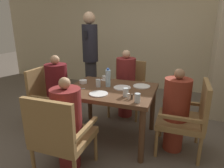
{
  "coord_description": "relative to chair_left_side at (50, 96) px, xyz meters",
  "views": [
    {
      "loc": [
        0.87,
        -2.38,
        1.58
      ],
      "look_at": [
        0.0,
        0.05,
        0.78
      ],
      "focal_mm": 32.0,
      "sensor_mm": 36.0,
      "label": 1
    }
  ],
  "objects": [
    {
      "name": "plate_dessert_center",
      "position": [
        1.37,
        0.22,
        0.24
      ],
      "size": [
        0.23,
        0.23,
        0.01
      ],
      "color": "white",
      "rests_on": "dining_table"
    },
    {
      "name": "salt_shaker",
      "position": [
        1.32,
        -0.28,
        0.27
      ],
      "size": [
        0.03,
        0.03,
        0.07
      ],
      "color": "white",
      "rests_on": "dining_table"
    },
    {
      "name": "diner_in_left_chair",
      "position": [
        0.15,
        0.0,
        0.09
      ],
      "size": [
        0.32,
        0.32,
        1.13
      ],
      "color": "#5B1419",
      "rests_on": "ground_plane"
    },
    {
      "name": "water_bottle",
      "position": [
        0.93,
        0.07,
        0.36
      ],
      "size": [
        0.07,
        0.07,
        0.26
      ],
      "color": "#A3C6DB",
      "rests_on": "dining_table"
    },
    {
      "name": "fork_beside_plate",
      "position": [
        0.6,
        -0.14,
        0.24
      ],
      "size": [
        0.19,
        0.05,
        0.0
      ],
      "color": "silver",
      "rests_on": "dining_table"
    },
    {
      "name": "pepper_shaker",
      "position": [
        1.36,
        -0.28,
        0.27
      ],
      "size": [
        0.03,
        0.03,
        0.06
      ],
      "color": "#4C3D2D",
      "rests_on": "dining_table"
    },
    {
      "name": "diner_in_far_chair",
      "position": [
        1.0,
        0.73,
        0.1
      ],
      "size": [
        0.32,
        0.32,
        1.15
      ],
      "color": "maroon",
      "rests_on": "ground_plane"
    },
    {
      "name": "plate_main_right",
      "position": [
        0.93,
        -0.26,
        0.24
      ],
      "size": [
        0.23,
        0.23,
        0.01
      ],
      "color": "white",
      "rests_on": "dining_table"
    },
    {
      "name": "teacup_with_saucer",
      "position": [
        0.77,
        0.35,
        0.26
      ],
      "size": [
        0.12,
        0.12,
        0.06
      ],
      "color": "white",
      "rests_on": "dining_table"
    },
    {
      "name": "glass_tall_mid",
      "position": [
        0.81,
        0.02,
        0.29
      ],
      "size": [
        0.06,
        0.06,
        0.1
      ],
      "color": "silver",
      "rests_on": "dining_table"
    },
    {
      "name": "chair_right_side",
      "position": [
        2.0,
        0.0,
        0.0
      ],
      "size": [
        0.55,
        0.55,
        0.92
      ],
      "color": "olive",
      "rests_on": "ground_plane"
    },
    {
      "name": "plate_main_left",
      "position": [
        1.14,
        0.07,
        0.24
      ],
      "size": [
        0.23,
        0.23,
        0.01
      ],
      "color": "white",
      "rests_on": "dining_table"
    },
    {
      "name": "standing_host",
      "position": [
        0.14,
        1.18,
        0.46
      ],
      "size": [
        0.3,
        0.34,
        1.77
      ],
      "color": "#2D2D33",
      "rests_on": "ground_plane"
    },
    {
      "name": "chair_near_corner",
      "position": [
        0.77,
        -0.88,
        0.0
      ],
      "size": [
        0.55,
        0.55,
        0.92
      ],
      "color": "olive",
      "rests_on": "ground_plane"
    },
    {
      "name": "glass_tall_far",
      "position": [
        1.26,
        -0.22,
        0.29
      ],
      "size": [
        0.06,
        0.06,
        0.1
      ],
      "color": "silver",
      "rests_on": "dining_table"
    },
    {
      "name": "diner_in_right_chair",
      "position": [
        1.85,
        0.0,
        0.05
      ],
      "size": [
        0.32,
        0.32,
        1.07
      ],
      "color": "maroon",
      "rests_on": "ground_plane"
    },
    {
      "name": "chair_left_side",
      "position": [
        0.0,
        0.0,
        0.0
      ],
      "size": [
        0.55,
        0.55,
        0.92
      ],
      "color": "olive",
      "rests_on": "ground_plane"
    },
    {
      "name": "glass_tall_near",
      "position": [
        1.44,
        -0.35,
        0.29
      ],
      "size": [
        0.06,
        0.06,
        0.1
      ],
      "color": "silver",
      "rests_on": "dining_table"
    },
    {
      "name": "chair_far_side",
      "position": [
        1.0,
        0.88,
        0.0
      ],
      "size": [
        0.55,
        0.55,
        0.92
      ],
      "color": "olive",
      "rests_on": "ground_plane"
    },
    {
      "name": "diner_in_near_chair",
      "position": [
        0.77,
        -0.73,
        0.05
      ],
      "size": [
        0.32,
        0.32,
        1.05
      ],
      "color": "maroon",
      "rests_on": "ground_plane"
    },
    {
      "name": "bowl_small",
      "position": [
        0.53,
        0.1,
        0.26
      ],
      "size": [
        0.11,
        0.11,
        0.05
      ],
      "color": "white",
      "rests_on": "dining_table"
    },
    {
      "name": "wall_back",
      "position": [
        1.0,
        2.47,
        0.91
      ],
      "size": [
        8.0,
        0.06,
        2.8
      ],
      "color": "beige",
      "rests_on": "ground_plane"
    },
    {
      "name": "dining_table",
      "position": [
        1.0,
        0.0,
        0.14
      ],
      "size": [
        1.16,
        0.92,
        0.73
      ],
      "color": "brown",
      "rests_on": "ground_plane"
    },
    {
      "name": "ground_plane",
      "position": [
        1.0,
        0.0,
        -0.49
      ],
      "size": [
        16.0,
        16.0,
        0.0
      ],
      "primitive_type": "plane",
      "color": "#60564C"
    }
  ]
}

